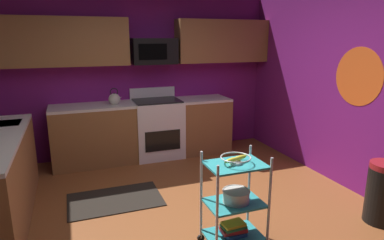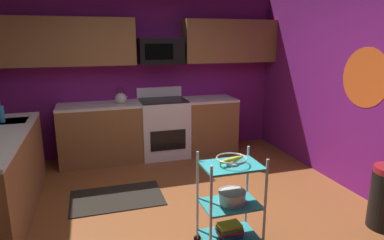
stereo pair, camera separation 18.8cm
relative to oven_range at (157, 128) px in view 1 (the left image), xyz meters
The scene contains 15 objects.
floor 2.17m from the oven_range, 95.51° to the right, with size 4.40×4.80×0.04m, color brown.
wall_back 0.91m from the oven_range, 121.87° to the left, with size 4.52×0.06×2.60m, color #751970.
wall_right 3.04m from the oven_range, 46.06° to the right, with size 0.06×4.80×2.60m, color #751970.
wall_flower_decal 3.02m from the oven_range, 45.66° to the right, with size 0.71×0.71×0.00m, color #E5591E.
counter_run 1.19m from the oven_range, 149.83° to the right, with size 3.62×2.76×0.92m.
oven_range is the anchor object (origin of this frame).
upper_cabinets 1.40m from the oven_range, 152.12° to the left, with size 4.40×0.33×0.70m.
microwave 1.23m from the oven_range, 90.26° to the left, with size 0.70×0.39×0.40m.
rolling_cart 2.68m from the oven_range, 89.51° to the right, with size 0.58×0.38×0.91m.
fruit_bowl 2.71m from the oven_range, 89.51° to the right, with size 0.27×0.27×0.07m.
mixing_bowl_large 2.68m from the oven_range, 89.14° to the right, with size 0.25×0.25×0.11m.
book_stack 2.69m from the oven_range, 89.51° to the right, with size 0.24×0.20×0.12m.
kettle 0.84m from the oven_range, behind, with size 0.21×0.18×0.26m.
trash_can 3.30m from the oven_range, 59.01° to the right, with size 0.34×0.42×0.66m.
floor_rug 1.69m from the oven_range, 123.22° to the right, with size 1.10×0.70×0.01m, color black.
Camera 1 is at (-1.09, -3.02, 1.91)m, focal length 31.18 mm.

